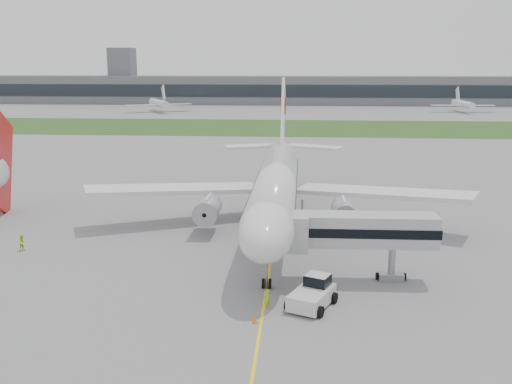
# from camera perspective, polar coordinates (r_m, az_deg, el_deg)

# --- Properties ---
(ground) EXTENTS (600.00, 600.00, 0.00)m
(ground) POSITION_cam_1_polar(r_m,az_deg,el_deg) (66.66, 1.85, -4.70)
(ground) COLOR gray
(ground) RESTS_ON ground
(apron_markings) EXTENTS (70.00, 70.00, 0.04)m
(apron_markings) POSITION_cam_1_polar(r_m,az_deg,el_deg) (61.91, 1.63, -6.08)
(apron_markings) COLOR yellow
(apron_markings) RESTS_ON ground
(grass_strip) EXTENTS (600.00, 50.00, 0.02)m
(grass_strip) POSITION_cam_1_polar(r_m,az_deg,el_deg) (184.65, 3.63, 6.47)
(grass_strip) COLOR #29471A
(grass_strip) RESTS_ON ground
(terminal_building) EXTENTS (320.00, 22.30, 14.00)m
(terminal_building) POSITION_cam_1_polar(r_m,az_deg,el_deg) (293.72, 4.03, 10.13)
(terminal_building) COLOR slate
(terminal_building) RESTS_ON ground
(control_tower) EXTENTS (12.00, 12.00, 56.00)m
(control_tower) POSITION_cam_1_polar(r_m,az_deg,el_deg) (310.44, -13.04, 8.68)
(control_tower) COLOR slate
(control_tower) RESTS_ON ground
(airliner) EXTENTS (48.13, 53.95, 17.88)m
(airliner) POSITION_cam_1_polar(r_m,az_deg,el_deg) (69.95, 2.08, 0.92)
(airliner) COLOR silver
(airliner) RESTS_ON ground
(pushback_tug) EXTENTS (4.60, 5.42, 2.43)m
(pushback_tug) POSITION_cam_1_polar(r_m,az_deg,el_deg) (48.87, 5.74, -9.99)
(pushback_tug) COLOR silver
(pushback_tug) RESTS_ON ground
(jet_bridge) EXTENTS (14.39, 4.36, 6.66)m
(jet_bridge) POSITION_cam_1_polar(r_m,az_deg,el_deg) (53.22, 9.69, -3.85)
(jet_bridge) COLOR #AFAFB1
(jet_bridge) RESTS_ON ground
(safety_cone_left) EXTENTS (0.44, 0.44, 0.61)m
(safety_cone_left) POSITION_cam_1_polar(r_m,az_deg,el_deg) (45.83, -0.14, -12.64)
(safety_cone_left) COLOR orange
(safety_cone_left) RESTS_ON ground
(safety_cone_right) EXTENTS (0.43, 0.43, 0.60)m
(safety_cone_right) POSITION_cam_1_polar(r_m,az_deg,el_deg) (49.96, 6.99, -10.53)
(safety_cone_right) COLOR orange
(safety_cone_right) RESTS_ON ground
(ground_crew_near) EXTENTS (0.72, 0.67, 1.65)m
(ground_crew_near) POSITION_cam_1_polar(r_m,az_deg,el_deg) (48.24, 1.12, -10.62)
(ground_crew_near) COLOR #A5D824
(ground_crew_near) RESTS_ON ground
(ground_crew_far) EXTENTS (1.04, 1.11, 1.82)m
(ground_crew_far) POSITION_cam_1_polar(r_m,az_deg,el_deg) (67.21, -22.31, -4.71)
(ground_crew_far) COLOR #C1E526
(ground_crew_far) RESTS_ON ground
(distant_aircraft_left) EXTENTS (36.30, 34.87, 10.73)m
(distant_aircraft_left) POSITION_cam_1_polar(r_m,az_deg,el_deg) (247.69, -9.66, 7.89)
(distant_aircraft_left) COLOR silver
(distant_aircraft_left) RESTS_ON ground
(distant_aircraft_right) EXTENTS (27.39, 24.47, 10.03)m
(distant_aircraft_right) POSITION_cam_1_polar(r_m,az_deg,el_deg) (258.27, 19.92, 7.51)
(distant_aircraft_right) COLOR silver
(distant_aircraft_right) RESTS_ON ground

